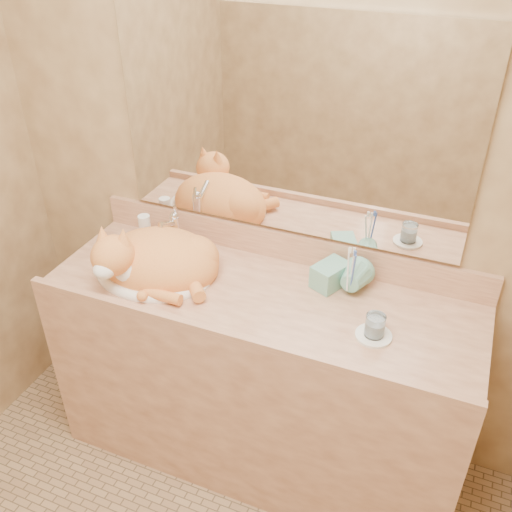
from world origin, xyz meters
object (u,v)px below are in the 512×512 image
at_px(sink_basin, 153,257).
at_px(water_glass, 375,325).
at_px(cat, 154,259).
at_px(vanity_counter, 259,379).
at_px(toothbrush_cup, 349,286).
at_px(soap_dispenser, 319,270).

relative_size(sink_basin, water_glass, 5.93).
xyz_separation_m(cat, water_glass, (0.85, -0.03, -0.03)).
xyz_separation_m(vanity_counter, cat, (-0.41, -0.04, 0.50)).
relative_size(vanity_counter, sink_basin, 3.49).
height_order(vanity_counter, water_glass, water_glass).
bearing_deg(water_glass, vanity_counter, 171.35).
xyz_separation_m(cat, toothbrush_cup, (0.71, 0.14, -0.02)).
bearing_deg(vanity_counter, sink_basin, -177.32).
bearing_deg(toothbrush_cup, sink_basin, -170.02).
relative_size(sink_basin, cat, 1.01).
relative_size(soap_dispenser, toothbrush_cup, 1.74).
bearing_deg(sink_basin, toothbrush_cup, -4.06).
bearing_deg(sink_basin, vanity_counter, -11.35).
height_order(sink_basin, cat, cat).
bearing_deg(vanity_counter, water_glass, -8.65).
bearing_deg(water_glass, cat, 177.99).
bearing_deg(toothbrush_cup, vanity_counter, -160.27).
bearing_deg(cat, sink_basin, 122.77).
bearing_deg(cat, vanity_counter, -5.89).
distance_m(vanity_counter, toothbrush_cup, 0.58).
height_order(cat, toothbrush_cup, cat).
height_order(vanity_counter, toothbrush_cup, toothbrush_cup).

